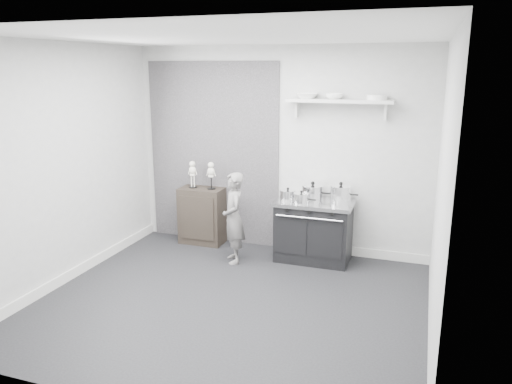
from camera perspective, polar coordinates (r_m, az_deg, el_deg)
ground at (r=5.42m, az=-3.05°, el=-12.43°), size 4.00×4.00×0.00m
room_shell at (r=5.09m, az=-3.59°, el=5.22°), size 4.02×3.62×2.71m
wall_shelf at (r=6.27m, az=9.53°, el=10.13°), size 1.30×0.26×0.24m
stove at (r=6.43m, az=6.60°, el=-4.38°), size 0.98×0.61×0.78m
side_cabinet at (r=7.05m, az=-6.16°, el=-2.69°), size 0.61×0.35×0.79m
child at (r=6.27m, az=-2.57°, el=-2.99°), size 0.45×0.51×1.16m
pot_front_left at (r=6.29m, az=3.66°, el=-0.37°), size 0.28×0.20×0.17m
pot_back_left at (r=6.44m, az=6.48°, el=0.06°), size 0.37×0.29×0.22m
pot_back_right at (r=6.36m, az=9.65°, el=-0.11°), size 0.36×0.27×0.24m
pot_front_center at (r=6.18m, az=5.20°, el=-0.70°), size 0.28×0.20×0.16m
skeleton_full at (r=6.96m, az=-7.26°, el=2.24°), size 0.12×0.08×0.43m
skeleton_torso at (r=6.84m, az=-5.15°, el=2.11°), size 0.12×0.08×0.43m
bowl_large at (r=6.34m, az=5.85°, el=10.88°), size 0.27×0.27×0.07m
bowl_small at (r=6.27m, az=8.93°, el=10.76°), size 0.22×0.22×0.07m
plate_stack at (r=6.20m, az=13.65°, el=10.46°), size 0.24×0.24×0.06m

